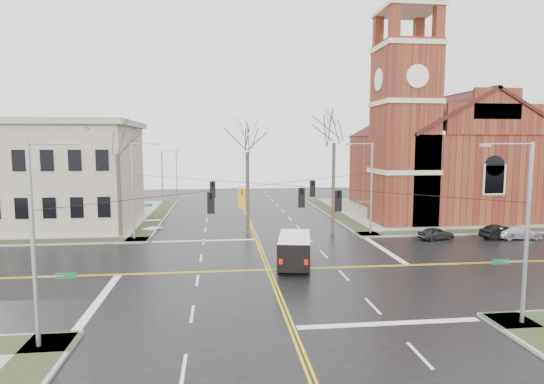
{
  "coord_description": "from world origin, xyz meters",
  "views": [
    {
      "loc": [
        -3.47,
        -31.8,
        9.07
      ],
      "look_at": [
        0.94,
        6.0,
        5.0
      ],
      "focal_mm": 30.0,
      "sensor_mm": 36.0,
      "label": 1
    }
  ],
  "objects": [
    {
      "name": "road_markings",
      "position": [
        0.0,
        0.0,
        0.01
      ],
      "size": [
        100.0,
        100.0,
        0.01
      ],
      "color": "gold",
      "rests_on": "ground"
    },
    {
      "name": "signal_pole_nw",
      "position": [
        -11.32,
        11.5,
        4.95
      ],
      "size": [
        2.75,
        0.22,
        9.0
      ],
      "color": "gray",
      "rests_on": "ground"
    },
    {
      "name": "tree_nw_near",
      "position": [
        -0.63,
        14.09,
        8.74
      ],
      "size": [
        4.0,
        4.0,
        12.09
      ],
      "color": "#3D3026",
      "rests_on": "ground"
    },
    {
      "name": "signal_pole_ne",
      "position": [
        11.32,
        11.5,
        4.95
      ],
      "size": [
        2.75,
        0.22,
        9.0
      ],
      "color": "gray",
      "rests_on": "ground"
    },
    {
      "name": "signal_pole_se",
      "position": [
        11.32,
        -11.5,
        4.95
      ],
      "size": [
        2.75,
        0.22,
        9.0
      ],
      "color": "gray",
      "rests_on": "ground"
    },
    {
      "name": "parked_car_c",
      "position": [
        24.78,
        7.91,
        0.65
      ],
      "size": [
        4.51,
        1.92,
        1.3
      ],
      "primitive_type": "imported",
      "rotation": [
        0.0,
        0.0,
        1.55
      ],
      "color": "#BBBBBE",
      "rests_on": "ground"
    },
    {
      "name": "civic_building_a",
      "position": [
        -22.0,
        20.0,
        5.5
      ],
      "size": [
        18.0,
        14.0,
        11.0
      ],
      "primitive_type": "cube",
      "color": "gray",
      "rests_on": "ground"
    },
    {
      "name": "cargo_van",
      "position": [
        2.05,
        1.03,
        1.32
      ],
      "size": [
        3.34,
        6.2,
        2.24
      ],
      "rotation": [
        0.0,
        0.0,
        -0.19
      ],
      "color": "white",
      "rests_on": "ground"
    },
    {
      "name": "parked_car_a",
      "position": [
        16.87,
        8.41,
        0.59
      ],
      "size": [
        3.69,
        2.13,
        1.18
      ],
      "primitive_type": "imported",
      "rotation": [
        0.0,
        0.0,
        1.79
      ],
      "color": "black",
      "rests_on": "ground"
    },
    {
      "name": "parked_car_b",
      "position": [
        23.24,
        8.03,
        0.65
      ],
      "size": [
        4.11,
        1.85,
        1.31
      ],
      "primitive_type": "imported",
      "rotation": [
        0.0,
        0.0,
        1.69
      ],
      "color": "black",
      "rests_on": "ground"
    },
    {
      "name": "traffic_signals",
      "position": [
        -0.0,
        -0.67,
        5.45
      ],
      "size": [
        8.21,
        8.26,
        1.3
      ],
      "color": "black",
      "rests_on": "ground"
    },
    {
      "name": "streetlight_north_b",
      "position": [
        -10.65,
        48.0,
        4.47
      ],
      "size": [
        2.3,
        0.2,
        8.0
      ],
      "color": "gray",
      "rests_on": "ground"
    },
    {
      "name": "span_wires",
      "position": [
        0.0,
        0.0,
        6.2
      ],
      "size": [
        23.02,
        23.02,
        0.03
      ],
      "color": "black",
      "rests_on": "ground"
    },
    {
      "name": "tree_ne",
      "position": [
        8.07,
        13.15,
        9.72
      ],
      "size": [
        4.0,
        4.0,
        13.46
      ],
      "color": "#3D3026",
      "rests_on": "ground"
    },
    {
      "name": "sidewalks",
      "position": [
        0.0,
        0.0,
        0.08
      ],
      "size": [
        80.0,
        80.0,
        0.17
      ],
      "color": "gray",
      "rests_on": "ground"
    },
    {
      "name": "ground",
      "position": [
        0.0,
        0.0,
        0.0
      ],
      "size": [
        120.0,
        120.0,
        0.0
      ],
      "primitive_type": "plane",
      "color": "black",
      "rests_on": "ground"
    },
    {
      "name": "signal_pole_sw",
      "position": [
        -11.32,
        -11.5,
        4.95
      ],
      "size": [
        2.75,
        0.22,
        9.0
      ],
      "color": "gray",
      "rests_on": "ground"
    },
    {
      "name": "streetlight_north_a",
      "position": [
        -10.65,
        28.0,
        4.47
      ],
      "size": [
        2.3,
        0.2,
        8.0
      ],
      "color": "gray",
      "rests_on": "ground"
    },
    {
      "name": "tree_nw_far",
      "position": [
        -13.06,
        12.99,
        8.59
      ],
      "size": [
        4.0,
        4.0,
        11.87
      ],
      "color": "#3D3026",
      "rests_on": "ground"
    },
    {
      "name": "church",
      "position": [
        24.76,
        24.78,
        8.43
      ],
      "size": [
        24.28,
        27.48,
        27.5
      ],
      "color": "maroon",
      "rests_on": "ground"
    }
  ]
}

